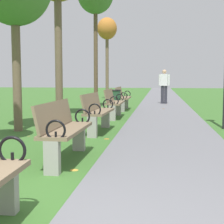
% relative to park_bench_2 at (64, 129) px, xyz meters
% --- Properties ---
extents(paved_walkway, '(2.21, 44.00, 0.02)m').
position_rel_park_bench_2_xyz_m(paved_walkway, '(1.61, 15.15, -0.48)').
color(paved_walkway, slate).
rests_on(paved_walkway, ground).
extents(park_bench_2, '(0.47, 1.60, 0.90)m').
position_rel_park_bench_2_xyz_m(park_bench_2, '(0.00, 0.00, 0.00)').
color(park_bench_2, '#7A664C').
rests_on(park_bench_2, ground).
extents(park_bench_3, '(0.52, 1.61, 0.90)m').
position_rel_park_bench_2_xyz_m(park_bench_3, '(0.00, 2.76, 0.00)').
color(park_bench_3, '#7A664C').
rests_on(park_bench_3, ground).
extents(park_bench_4, '(0.49, 1.60, 0.90)m').
position_rel_park_bench_2_xyz_m(park_bench_4, '(0.00, 5.59, 0.00)').
color(park_bench_4, '#7A664C').
rests_on(park_bench_4, ground).
extents(park_bench_5, '(0.48, 1.60, 0.90)m').
position_rel_park_bench_2_xyz_m(park_bench_5, '(0.00, 8.22, 0.00)').
color(park_bench_5, '#7A664C').
rests_on(park_bench_5, ground).
extents(tree_5, '(1.11, 1.11, 4.62)m').
position_rel_park_bench_2_xyz_m(tree_5, '(-1.55, 14.32, 3.36)').
color(tree_5, brown).
rests_on(tree_5, ground).
extents(pedestrian_walking, '(0.52, 0.28, 1.62)m').
position_rel_park_bench_2_xyz_m(pedestrian_walking, '(1.63, 11.53, 0.44)').
color(pedestrian_walking, '#2D2D38').
rests_on(pedestrian_walking, paved_walkway).
extents(trash_bin, '(0.48, 0.48, 0.84)m').
position_rel_park_bench_2_xyz_m(trash_bin, '(-0.15, 6.84, -0.06)').
color(trash_bin, '#234C2D').
rests_on(trash_bin, ground).
extents(scattered_leaves, '(3.49, 15.04, 0.02)m').
position_rel_park_bench_2_xyz_m(scattered_leaves, '(0.12, 1.87, -0.48)').
color(scattered_leaves, brown).
rests_on(scattered_leaves, ground).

